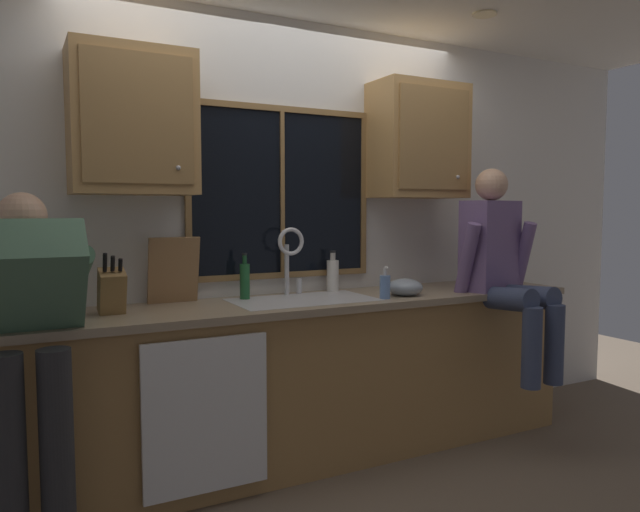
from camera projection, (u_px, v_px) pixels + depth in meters
back_wall at (276, 234)px, 3.61m from camera, size 5.81×0.12×2.55m
ceiling_downlight_right at (484, 14)px, 3.39m from camera, size 0.14×0.14×0.01m
window_glass at (281, 193)px, 3.53m from camera, size 1.10×0.02×0.95m
window_frame_top at (282, 109)px, 3.48m from camera, size 1.17×0.02×0.04m
window_frame_bottom at (283, 275)px, 3.56m from camera, size 1.17×0.02×0.04m
window_frame_left at (188, 191)px, 3.26m from camera, size 0.03×0.02×0.95m
window_frame_right at (363, 194)px, 3.78m from camera, size 0.03×0.02×0.95m
window_mullion_center at (282, 193)px, 3.52m from camera, size 0.02×0.02×0.95m
lower_cabinet_run at (301, 383)px, 3.36m from camera, size 3.41×0.58×0.88m
countertop at (303, 304)px, 3.31m from camera, size 3.47×0.62×0.04m
dishwasher_front at (207, 416)px, 2.78m from camera, size 0.60×0.02×0.74m
upper_cabinet_left at (133, 122)px, 2.95m from camera, size 0.60×0.36×0.72m
upper_cabinet_right at (418, 141)px, 3.77m from camera, size 0.60×0.36×0.72m
sink at (303, 317)px, 3.33m from camera, size 0.80×0.46×0.21m
faucet at (291, 253)px, 3.46m from camera, size 0.18×0.09×0.40m
person_standing at (28, 328)px, 2.42m from camera, size 0.53×0.71×1.50m
person_sitting_on_counter at (502, 262)px, 3.63m from camera, size 0.54×0.64×1.26m
knife_block at (112, 292)px, 2.85m from camera, size 0.12×0.18×0.32m
cutting_board at (174, 270)px, 3.18m from camera, size 0.27×0.10×0.36m
mixing_bowl at (405, 287)px, 3.49m from camera, size 0.21×0.21×0.10m
soap_dispenser at (385, 286)px, 3.36m from camera, size 0.06×0.07×0.18m
bottle_green_glass at (245, 280)px, 3.33m from camera, size 0.06×0.06×0.26m
bottle_tall_clear at (333, 275)px, 3.65m from camera, size 0.07×0.07×0.25m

